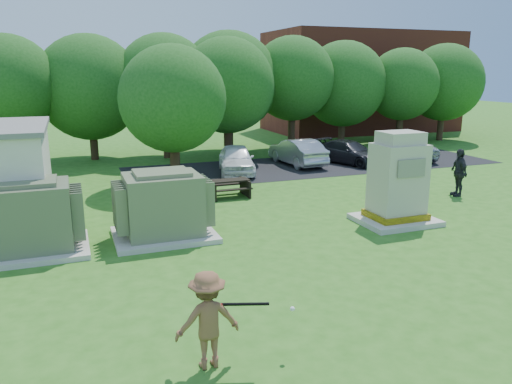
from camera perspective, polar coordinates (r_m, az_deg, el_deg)
name	(u,v)px	position (r m, az deg, el deg)	size (l,w,h in m)	color
ground	(314,281)	(12.37, 6.62, -10.02)	(120.00, 120.00, 0.00)	#2D6619
brick_building	(360,82)	(43.74, 11.84, 12.20)	(15.00, 8.00, 8.00)	maroon
parking_strip	(316,165)	(27.00, 6.85, 3.06)	(20.00, 6.00, 0.01)	#232326
transformer_left	(29,219)	(15.12, -24.49, -2.85)	(3.00, 2.40, 2.07)	beige
transformer_right	(163,207)	(15.27, -10.56, -1.66)	(3.00, 2.40, 2.07)	beige
generator_cabinet	(397,184)	(17.07, 15.87, 0.93)	(2.50, 2.05, 3.05)	beige
picnic_table	(229,186)	(20.04, -3.15, 0.67)	(1.64, 1.23, 0.70)	black
batter	(208,320)	(8.74, -5.55, -14.33)	(1.12, 0.64, 1.73)	brown
person_by_generator	(415,182)	(19.44, 17.67, 1.12)	(0.68, 0.45, 1.87)	black
person_walking_right	(459,172)	(21.69, 22.16, 2.08)	(1.12, 0.47, 1.92)	#24252A
car_white	(236,159)	(24.69, -2.27, 3.77)	(1.64, 4.07, 1.39)	white
car_silver_a	(297,152)	(26.94, 4.75, 4.60)	(1.49, 4.27, 1.41)	#ABABB0
car_dark	(349,152)	(27.69, 10.62, 4.48)	(1.73, 4.25, 1.23)	black
car_silver_b	(402,149)	(29.69, 16.35, 4.77)	(2.05, 4.44, 1.23)	silver
batting_equipment	(247,305)	(8.68, -1.07, -12.81)	(1.54, 0.35, 0.35)	black
tree_row	(196,85)	(29.39, -6.91, 12.07)	(41.30, 13.30, 7.30)	#47301E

